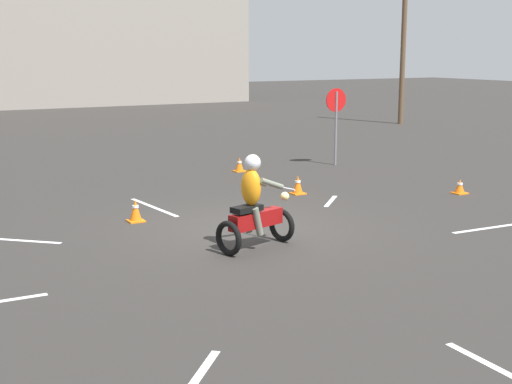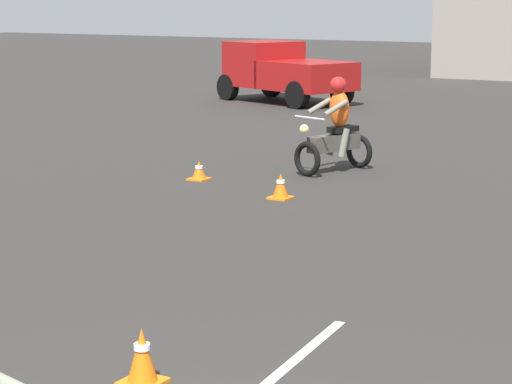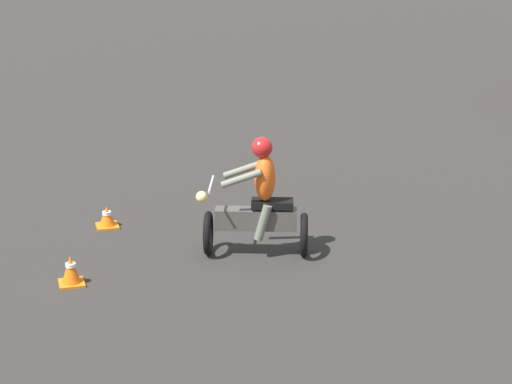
# 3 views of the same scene
# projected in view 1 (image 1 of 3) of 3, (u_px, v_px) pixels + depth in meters

# --- Properties ---
(ground_plane) EXTENTS (120.00, 120.00, 0.00)m
(ground_plane) POSITION_uv_depth(u_px,v_px,m) (247.00, 228.00, 13.87)
(ground_plane) COLOR #2D2B28
(motorcycle_rider_foreground) EXTENTS (1.56, 0.99, 1.66)m
(motorcycle_rider_foreground) POSITION_uv_depth(u_px,v_px,m) (255.00, 208.00, 12.27)
(motorcycle_rider_foreground) COLOR black
(motorcycle_rider_foreground) RESTS_ON ground
(stop_sign) EXTENTS (0.70, 0.08, 2.30)m
(stop_sign) POSITION_uv_depth(u_px,v_px,m) (336.00, 111.00, 21.26)
(stop_sign) COLOR slate
(stop_sign) RESTS_ON ground
(traffic_cone_near_left) EXTENTS (0.32, 0.32, 0.35)m
(traffic_cone_near_left) POSITION_uv_depth(u_px,v_px,m) (460.00, 187.00, 17.16)
(traffic_cone_near_left) COLOR orange
(traffic_cone_near_left) RESTS_ON ground
(traffic_cone_near_right) EXTENTS (0.32, 0.32, 0.46)m
(traffic_cone_near_right) POSITION_uv_depth(u_px,v_px,m) (136.00, 211.00, 14.33)
(traffic_cone_near_right) COLOR orange
(traffic_cone_near_right) RESTS_ON ground
(traffic_cone_mid_center) EXTENTS (0.32, 0.32, 0.45)m
(traffic_cone_mid_center) POSITION_uv_depth(u_px,v_px,m) (298.00, 185.00, 17.11)
(traffic_cone_mid_center) COLOR orange
(traffic_cone_mid_center) RESTS_ON ground
(traffic_cone_mid_left) EXTENTS (0.32, 0.32, 0.40)m
(traffic_cone_mid_left) POSITION_uv_depth(u_px,v_px,m) (239.00, 165.00, 20.31)
(traffic_cone_mid_left) COLOR orange
(traffic_cone_mid_left) RESTS_ON ground
(lane_stripe_e) EXTENTS (2.12, 0.19, 0.01)m
(lane_stripe_e) POSITION_uv_depth(u_px,v_px,m) (495.00, 227.00, 13.91)
(lane_stripe_e) COLOR silver
(lane_stripe_e) RESTS_ON ground
(lane_stripe_ne) EXTENTS (0.95, 0.96, 0.01)m
(lane_stripe_ne) POSITION_uv_depth(u_px,v_px,m) (331.00, 201.00, 16.32)
(lane_stripe_ne) COLOR silver
(lane_stripe_ne) RESTS_ON ground
(lane_stripe_n) EXTENTS (0.31, 2.20, 0.01)m
(lane_stripe_n) POSITION_uv_depth(u_px,v_px,m) (154.00, 207.00, 15.68)
(lane_stripe_n) COLOR silver
(lane_stripe_n) RESTS_ON ground
(lane_stripe_nw) EXTENTS (1.13, 1.03, 0.01)m
(lane_stripe_nw) POSITION_uv_depth(u_px,v_px,m) (25.00, 241.00, 12.90)
(lane_stripe_nw) COLOR silver
(lane_stripe_nw) RESTS_ON ground
(lane_stripe_s) EXTENTS (0.14, 1.53, 0.01)m
(lane_stripe_s) POSITION_uv_depth(u_px,v_px,m) (498.00, 369.00, 7.70)
(lane_stripe_s) COLOR silver
(lane_stripe_s) RESTS_ON ground
(utility_pole_near) EXTENTS (0.24, 0.24, 7.10)m
(utility_pole_near) POSITION_uv_depth(u_px,v_px,m) (403.00, 47.00, 33.11)
(utility_pole_near) COLOR brown
(utility_pole_near) RESTS_ON ground
(building_backdrop) EXTENTS (27.65, 11.12, 6.82)m
(building_backdrop) POSITION_uv_depth(u_px,v_px,m) (23.00, 51.00, 46.58)
(building_backdrop) COLOR gray
(building_backdrop) RESTS_ON ground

